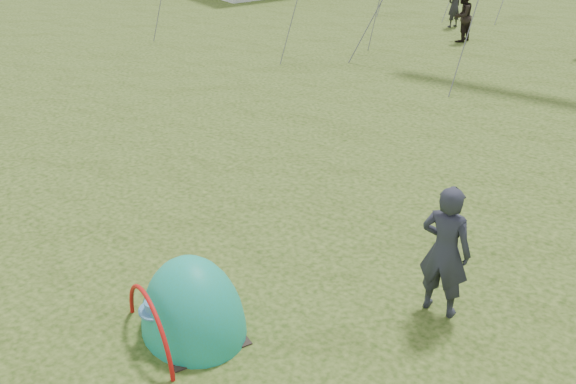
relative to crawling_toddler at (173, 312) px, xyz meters
The scene contains 5 objects.
crawling_toddler is the anchor object (origin of this frame).
popup_tent 0.40m from the crawling_toddler, 49.31° to the left, with size 1.59×1.31×2.06m, color #1F985F.
standing_adult 3.58m from the crawling_toddler, 43.45° to the left, with size 0.68×0.45×1.86m, color #262733.
crowd_person_0 19.50m from the crawling_toddler, 102.66° to the left, with size 0.58×0.38×1.59m, color #232227.
crowd_person_13 17.35m from the crawling_toddler, 100.54° to the left, with size 0.84×0.65×1.72m, color black.
Camera 1 is at (3.91, -3.69, 5.34)m, focal length 40.00 mm.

